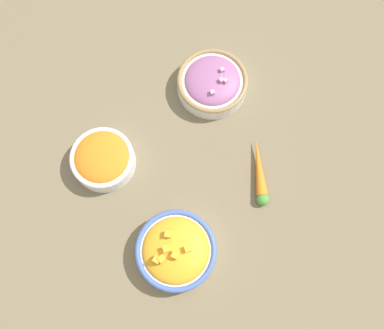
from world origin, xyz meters
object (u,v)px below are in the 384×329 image
(bowl_red_onion, at_px, (212,83))
(bowl_carrots, at_px, (103,159))
(loose_carrot, at_px, (260,173))
(bowl_squash, at_px, (176,251))

(bowl_red_onion, bearing_deg, bowl_carrots, -3.40)
(bowl_carrots, bearing_deg, bowl_red_onion, 176.60)
(bowl_red_onion, bearing_deg, loose_carrot, 74.65)
(bowl_red_onion, bearing_deg, bowl_squash, 37.28)
(bowl_carrots, relative_size, bowl_red_onion, 0.85)
(bowl_carrots, height_order, bowl_red_onion, bowl_red_onion)
(bowl_squash, distance_m, loose_carrot, 0.26)
(loose_carrot, bearing_deg, bowl_carrots, 81.47)
(bowl_red_onion, xyz_separation_m, loose_carrot, (0.07, 0.24, -0.02))
(bowl_carrots, relative_size, loose_carrot, 1.05)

